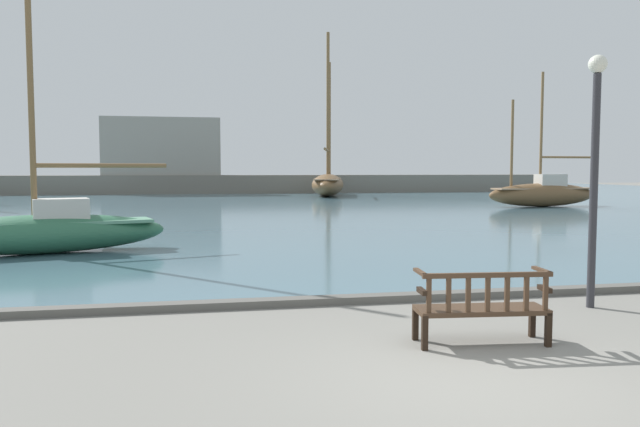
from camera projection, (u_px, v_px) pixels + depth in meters
ground_plane at (476, 382)px, 6.31m from camera, size 160.00×160.00×0.00m
harbor_water at (234, 195)px, 49.38m from camera, size 100.00×80.00×0.08m
quay_edge_kerb at (372, 299)px, 10.07m from camera, size 40.00×0.30×0.12m
park_bench at (482, 306)px, 7.64m from camera, size 1.64×0.67×0.92m
sailboat_mid_port at (43, 229)px, 15.25m from camera, size 6.09×2.99×8.27m
sailboat_far_port at (328, 182)px, 47.65m from camera, size 4.43×10.05×12.35m
sailboat_nearest_starboard at (543, 193)px, 34.18m from camera, size 6.66×2.01×7.30m
lamp_post at (595, 154)px, 9.54m from camera, size 0.28×0.28×3.88m
far_breakwater at (209, 174)px, 52.10m from camera, size 57.30×2.40×6.33m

